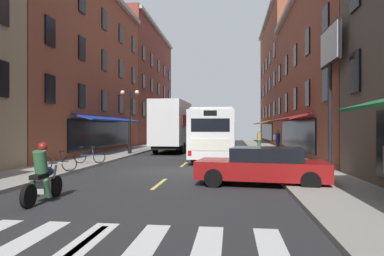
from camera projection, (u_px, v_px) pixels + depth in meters
ground_plane at (175, 172)px, 15.72m from camera, size 34.80×80.00×0.10m
lane_centre_dashes at (174, 172)px, 15.47m from camera, size 0.14×73.90×0.01m
crosswalk_near at (80, 246)px, 5.79m from camera, size 7.10×2.80×0.01m
sidewalk_left at (56, 168)px, 16.40m from camera, size 3.00×80.00×0.14m
sidewalk_right at (305, 172)px, 15.04m from camera, size 3.00×80.00×0.14m
billboard_sign at (330, 61)px, 15.08m from camera, size 0.40×2.74×6.50m
transit_bus at (216, 133)px, 23.36m from camera, size 2.71×11.43×3.19m
box_truck at (173, 127)px, 27.91m from camera, size 2.69×8.02×4.18m
sedan_near at (191, 139)px, 38.85m from camera, size 1.91×4.32×1.40m
sedan_mid at (263, 166)px, 12.01m from camera, size 4.77×2.45×1.35m
motorcycle_rider at (43, 177)px, 9.22m from camera, size 0.62×2.07×1.66m
bicycle_near at (57, 163)px, 14.65m from camera, size 1.68×0.54×0.91m
bicycle_mid at (90, 156)px, 18.07m from camera, size 1.71×0.48×0.91m
pedestrian_near at (277, 141)px, 25.37m from camera, size 0.52×0.37×1.75m
pedestrian_mid at (259, 140)px, 28.75m from camera, size 0.36×0.36×1.73m
street_lamp_twin at (130, 118)px, 24.87m from camera, size 1.42×0.32×4.70m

